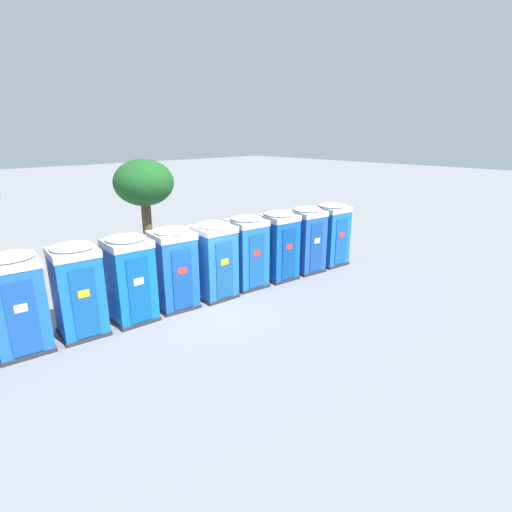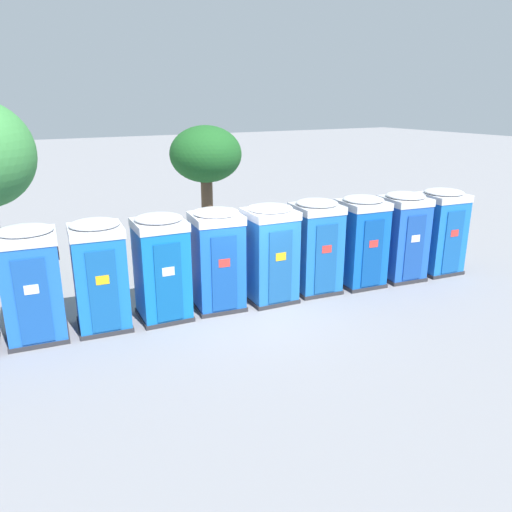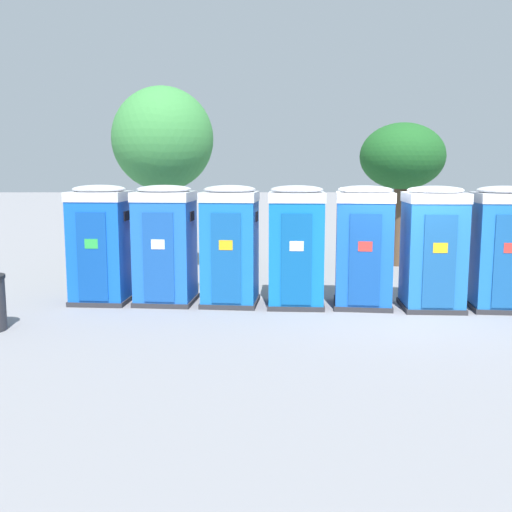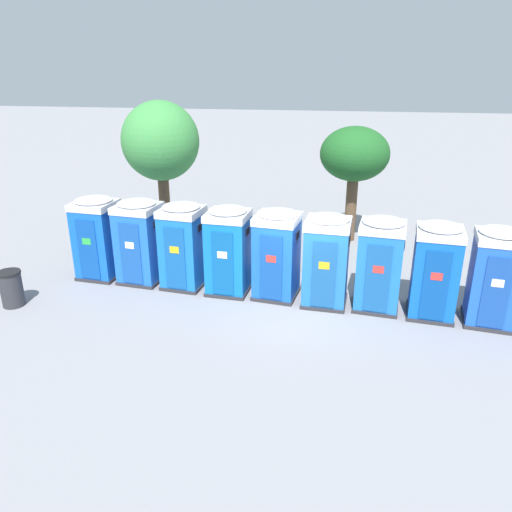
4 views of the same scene
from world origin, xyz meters
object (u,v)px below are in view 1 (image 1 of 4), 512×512
portapotty_3 (130,278)px  portapotty_9 (331,234)px  portapotty_4 (174,268)px  portapotty_7 (278,245)px  street_tree_0 (144,184)px  portapotty_2 (78,289)px  portapotty_5 (214,260)px  portapotty_8 (306,239)px  portapotty_6 (247,251)px  portapotty_1 (17,303)px

portapotty_3 → portapotty_9: 8.41m
portapotty_4 → portapotty_7: 4.21m
portapotty_4 → street_tree_0: size_ratio=0.60×
portapotty_2 → portapotty_9: same height
portapotty_5 → portapotty_7: size_ratio=1.00×
portapotty_9 → portapotty_5: bearing=174.5°
portapotty_4 → portapotty_7: bearing=-6.4°
portapotty_4 → portapotty_5: 1.40m
portapotty_4 → portapotty_7: (4.18, -0.47, 0.00)m
portapotty_8 → portapotty_9: bearing=-5.1°
portapotty_6 → portapotty_2: bearing=175.0°
portapotty_1 → portapotty_9: (11.16, -1.13, 0.00)m
portapotty_3 → portapotty_9: size_ratio=1.00×
portapotty_3 → portapotty_9: (8.37, -0.83, -0.00)m
portapotty_6 → portapotty_8: (2.78, -0.38, 0.00)m
portapotty_5 → portapotty_3: bearing=173.9°
portapotty_1 → portapotty_8: bearing=-5.9°
portapotty_5 → portapotty_8: same height
portapotty_2 → portapotty_9: (9.76, -0.99, -0.00)m
portapotty_2 → portapotty_7: 7.01m
street_tree_0 → portapotty_7: bearing=-69.9°
portapotty_9 → portapotty_7: bearing=173.9°
portapotty_5 → portapotty_7: 2.80m
portapotty_1 → portapotty_2: bearing=-5.6°
portapotty_8 → portapotty_4: bearing=173.4°
portapotty_5 → portapotty_4: bearing=170.7°
portapotty_4 → portapotty_2: bearing=175.3°
portapotty_4 → portapotty_8: bearing=-6.6°
portapotty_1 → portapotty_7: 8.41m
portapotty_1 → portapotty_7: size_ratio=1.00×
portapotty_1 → portapotty_9: same height
portapotty_7 → portapotty_8: (1.39, -0.17, 0.00)m
portapotty_4 → portapotty_5: size_ratio=1.00×
portapotty_7 → portapotty_5: bearing=175.1°
portapotty_6 → portapotty_3: bearing=175.5°
portapotty_7 → portapotty_9: same height
portapotty_5 → portapotty_6: 1.41m
portapotty_3 → street_tree_0: (3.47, 5.22, 1.88)m
portapotty_8 → portapotty_9: size_ratio=1.00×
portapotty_5 → portapotty_9: size_ratio=1.00×
portapotty_4 → portapotty_9: bearing=-6.3°
portapotty_8 → portapotty_5: bearing=174.3°
portapotty_8 → portapotty_7: bearing=172.9°
portapotty_5 → portapotty_2: bearing=173.8°
portapotty_2 → portapotty_6: (5.59, -0.49, -0.00)m
portapotty_1 → portapotty_8: size_ratio=1.00×
portapotty_7 → portapotty_9: (2.79, -0.30, -0.00)m
portapotty_1 → portapotty_3: same height
portapotty_3 → portapotty_8: same height
portapotty_1 → portapotty_3: bearing=-6.0°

